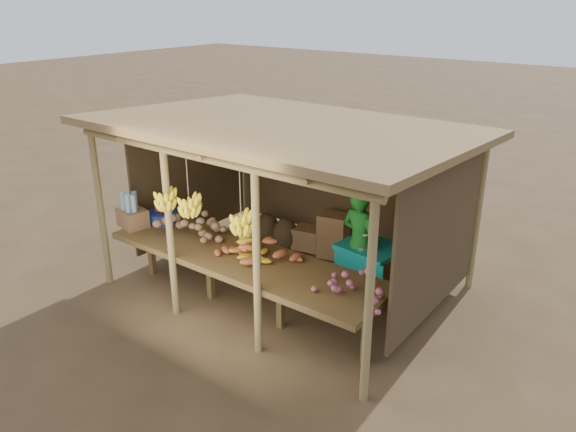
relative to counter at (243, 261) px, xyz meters
The scene contains 13 objects.
ground 1.20m from the counter, 90.00° to the left, with size 60.00×60.00×0.00m, color brown.
stall_structure 1.52m from the counter, 91.03° to the left, with size 4.70×3.50×2.43m.
counter is the anchor object (origin of this frame).
potato_heap 1.09m from the counter, behind, with size 1.06×0.64×0.37m, color #8D6949, non-canonical shape.
sweet_potato_heap 0.30m from the counter, 15.58° to the left, with size 0.94×0.56×0.36m, color #BF5731, non-canonical shape.
onion_heap 1.65m from the counter, ahead, with size 0.88×0.53×0.36m, color #AB5366, non-canonical shape.
banana_pile 0.26m from the counter, 70.21° to the left, with size 0.59×0.36×0.35m, color gold, non-canonical shape.
tomato_basin 1.72m from the counter, behind, with size 0.45×0.45×0.24m.
bottle_box 1.93m from the counter, behind, with size 0.46×0.39×0.51m.
vendor 1.60m from the counter, 54.01° to the left, with size 0.56×0.37×1.55m, color #1A7823.
tarp_crate 1.79m from the counter, 52.91° to the left, with size 0.89×0.79×0.96m.
carton_stack 2.13m from the counter, 93.60° to the left, with size 0.99×0.44×0.70m.
burlap_sacks 2.24m from the counter, 117.19° to the left, with size 0.82×0.43×0.58m.
Camera 1 is at (4.29, -5.71, 3.89)m, focal length 35.00 mm.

